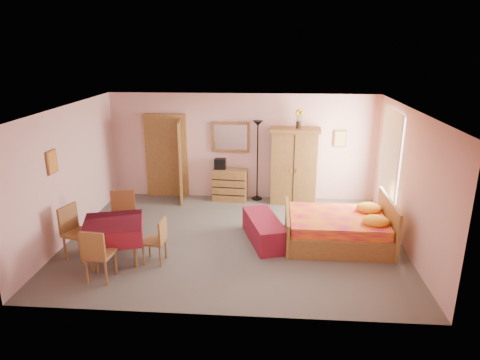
# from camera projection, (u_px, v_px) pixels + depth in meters

# --- Properties ---
(floor) EXTENTS (6.50, 6.50, 0.00)m
(floor) POSITION_uv_depth(u_px,v_px,m) (234.00, 239.00, 8.52)
(floor) COLOR #615C55
(floor) RESTS_ON ground
(ceiling) EXTENTS (6.50, 6.50, 0.00)m
(ceiling) POSITION_uv_depth(u_px,v_px,m) (233.00, 109.00, 7.73)
(ceiling) COLOR brown
(ceiling) RESTS_ON wall_back
(wall_back) EXTENTS (6.50, 0.10, 2.60)m
(wall_back) POSITION_uv_depth(u_px,v_px,m) (242.00, 147.00, 10.50)
(wall_back) COLOR #DFA6A2
(wall_back) RESTS_ON floor
(wall_front) EXTENTS (6.50, 0.10, 2.60)m
(wall_front) POSITION_uv_depth(u_px,v_px,m) (217.00, 232.00, 5.75)
(wall_front) COLOR #DFA6A2
(wall_front) RESTS_ON floor
(wall_left) EXTENTS (0.10, 5.00, 2.60)m
(wall_left) POSITION_uv_depth(u_px,v_px,m) (68.00, 174.00, 8.35)
(wall_left) COLOR #DFA6A2
(wall_left) RESTS_ON floor
(wall_right) EXTENTS (0.10, 5.00, 2.60)m
(wall_right) POSITION_uv_depth(u_px,v_px,m) (408.00, 181.00, 7.90)
(wall_right) COLOR #DFA6A2
(wall_right) RESTS_ON floor
(doorway) EXTENTS (1.06, 0.12, 2.15)m
(doorway) POSITION_uv_depth(u_px,v_px,m) (167.00, 157.00, 10.69)
(doorway) COLOR #9E6B35
(doorway) RESTS_ON floor
(window) EXTENTS (0.08, 1.40, 1.95)m
(window) POSITION_uv_depth(u_px,v_px,m) (390.00, 157.00, 9.00)
(window) COLOR white
(window) RESTS_ON wall_right
(picture_left) EXTENTS (0.04, 0.32, 0.42)m
(picture_left) POSITION_uv_depth(u_px,v_px,m) (52.00, 162.00, 7.66)
(picture_left) COLOR orange
(picture_left) RESTS_ON wall_left
(picture_back) EXTENTS (0.30, 0.04, 0.40)m
(picture_back) POSITION_uv_depth(u_px,v_px,m) (340.00, 139.00, 10.23)
(picture_back) COLOR #D8BF59
(picture_back) RESTS_ON wall_back
(chest_of_drawers) EXTENTS (0.86, 0.48, 0.78)m
(chest_of_drawers) POSITION_uv_depth(u_px,v_px,m) (230.00, 185.00, 10.56)
(chest_of_drawers) COLOR olive
(chest_of_drawers) RESTS_ON floor
(wall_mirror) EXTENTS (0.94, 0.05, 0.74)m
(wall_mirror) POSITION_uv_depth(u_px,v_px,m) (230.00, 137.00, 10.40)
(wall_mirror) COLOR silver
(wall_mirror) RESTS_ON wall_back
(stereo) EXTENTS (0.28, 0.21, 0.26)m
(stereo) POSITION_uv_depth(u_px,v_px,m) (220.00, 164.00, 10.47)
(stereo) COLOR black
(stereo) RESTS_ON chest_of_drawers
(floor_lamp) EXTENTS (0.25, 0.25, 1.98)m
(floor_lamp) POSITION_uv_depth(u_px,v_px,m) (257.00, 161.00, 10.43)
(floor_lamp) COLOR black
(floor_lamp) RESTS_ON floor
(wardrobe) EXTENTS (1.21, 0.69, 1.84)m
(wardrobe) POSITION_uv_depth(u_px,v_px,m) (294.00, 166.00, 10.24)
(wardrobe) COLOR olive
(wardrobe) RESTS_ON floor
(sunflower_vase) EXTENTS (0.19, 0.19, 0.44)m
(sunflower_vase) POSITION_uv_depth(u_px,v_px,m) (299.00, 119.00, 9.88)
(sunflower_vase) COLOR yellow
(sunflower_vase) RESTS_ON wardrobe
(bed) EXTENTS (2.02, 1.60, 0.93)m
(bed) POSITION_uv_depth(u_px,v_px,m) (337.00, 221.00, 8.24)
(bed) COLOR #CA1345
(bed) RESTS_ON floor
(bench) EXTENTS (0.93, 1.53, 0.48)m
(bench) POSITION_uv_depth(u_px,v_px,m) (264.00, 230.00, 8.38)
(bench) COLOR maroon
(bench) RESTS_ON floor
(dining_table) EXTENTS (1.24, 1.24, 0.73)m
(dining_table) POSITION_uv_depth(u_px,v_px,m) (114.00, 240.00, 7.64)
(dining_table) COLOR maroon
(dining_table) RESTS_ON floor
(chair_south) EXTENTS (0.46, 0.46, 0.92)m
(chair_south) POSITION_uv_depth(u_px,v_px,m) (100.00, 253.00, 6.97)
(chair_south) COLOR #9B6234
(chair_south) RESTS_ON floor
(chair_north) EXTENTS (0.55, 0.55, 1.01)m
(chair_north) POSITION_uv_depth(u_px,v_px,m) (123.00, 218.00, 8.25)
(chair_north) COLOR #A66A38
(chair_north) RESTS_ON floor
(chair_west) EXTENTS (0.56, 0.56, 0.98)m
(chair_west) POSITION_uv_depth(u_px,v_px,m) (78.00, 233.00, 7.67)
(chair_west) COLOR #9F6C36
(chair_west) RESTS_ON floor
(chair_east) EXTENTS (0.40, 0.40, 0.82)m
(chair_east) POSITION_uv_depth(u_px,v_px,m) (154.00, 241.00, 7.53)
(chair_east) COLOR brown
(chair_east) RESTS_ON floor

